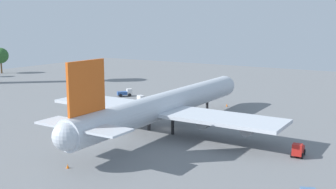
{
  "coord_description": "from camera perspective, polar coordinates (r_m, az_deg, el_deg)",
  "views": [
    {
      "loc": [
        -75.29,
        -47.07,
        23.93
      ],
      "look_at": [
        0.0,
        0.0,
        7.91
      ],
      "focal_mm": 43.5,
      "sensor_mm": 36.0,
      "label": 1
    }
  ],
  "objects": [
    {
      "name": "catering_truck",
      "position": [
        77.08,
        17.76,
        -7.39
      ],
      "size": [
        4.12,
        2.52,
        2.56
      ],
      "color": "#B21E19",
      "rests_on": "ground_plane"
    },
    {
      "name": "safety_cone_nose",
      "position": [
        117.11,
        8.25,
        -1.48
      ],
      "size": [
        0.52,
        0.52,
        0.75
      ],
      "primitive_type": "cone",
      "color": "orange",
      "rests_on": "ground_plane"
    },
    {
      "name": "pushback_tractor",
      "position": [
        119.97,
        -3.36,
        -0.71
      ],
      "size": [
        5.0,
        3.84,
        2.57
      ],
      "color": "silver",
      "rests_on": "ground_plane"
    },
    {
      "name": "ground_plane",
      "position": [
        91.96,
        0.0,
        -4.86
      ],
      "size": [
        265.26,
        265.26,
        0.0
      ],
      "primitive_type": "plane",
      "color": "slate"
    },
    {
      "name": "maintenance_van",
      "position": [
        132.11,
        -5.99,
        0.25
      ],
      "size": [
        4.74,
        4.42,
        2.41
      ],
      "color": "silver",
      "rests_on": "ground_plane"
    },
    {
      "name": "safety_cone_tail",
      "position": [
        70.17,
        -13.88,
        -9.72
      ],
      "size": [
        0.48,
        0.48,
        0.69
      ],
      "primitive_type": "cone",
      "color": "orange",
      "rests_on": "ground_plane"
    },
    {
      "name": "cargo_airplane",
      "position": [
        90.21,
        -0.18,
        -1.43
      ],
      "size": [
        66.32,
        54.24,
        17.58
      ],
      "color": "silver",
      "rests_on": "ground_plane"
    }
  ]
}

